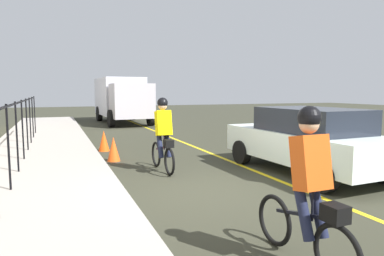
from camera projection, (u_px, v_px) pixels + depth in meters
The scene contains 10 objects.
ground_plane at pixel (218, 190), 7.00m from camera, with size 80.00×80.00×0.00m, color #323226.
lane_line_centre at pixel (284, 183), 7.58m from camera, with size 36.00×0.12×0.01m, color yellow.
sidewalk at pixel (31, 207), 5.75m from camera, with size 40.00×3.20×0.15m, color #A29B93.
iron_fence at pixel (7, 128), 6.40m from camera, with size 19.01×0.04×1.60m.
cyclist_lead at pixel (163, 135), 8.55m from camera, with size 1.71×0.37×1.83m.
cyclist_follow at pixel (309, 188), 3.88m from camera, with size 1.71×0.37×1.83m.
patrol_sedan at pixel (307, 139), 8.42m from camera, with size 4.48×2.09×1.58m.
box_truck_background at pixel (122, 98), 21.66m from camera, with size 6.78×2.70×2.78m.
traffic_cone_near at pixel (104, 141), 11.54m from camera, with size 0.36×0.36×0.68m, color #FE4E11.
traffic_cone_far at pixel (114, 149), 9.89m from camera, with size 0.36×0.36×0.69m, color #F95217.
Camera 1 is at (-6.16, 2.98, 1.99)m, focal length 32.70 mm.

